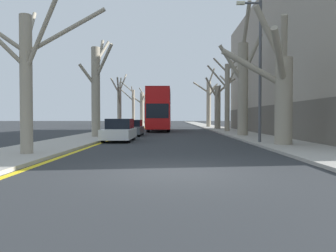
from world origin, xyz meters
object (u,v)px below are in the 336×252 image
object	(u,v)px
street_tree_right_4	(209,102)
double_decker_bus	(160,108)
street_tree_left_1	(96,87)
street_tree_right_2	(227,94)
street_tree_left_5	(146,108)
street_tree_right_0	(280,89)
parked_car_1	(132,128)
parked_car_0	(120,131)
street_tree_left_3	(133,106)
lamp_post	(258,64)
street_tree_left_2	(119,104)
street_tree_right_1	(243,83)
street_tree_right_3	(218,105)
street_tree_left_4	(142,107)
street_tree_left_0	(27,72)

from	to	relation	value
street_tree_right_4	double_decker_bus	world-z (taller)	street_tree_right_4
street_tree_left_1	street_tree_right_2	distance (m)	15.02
street_tree_left_5	street_tree_right_0	size ratio (longest dim) A/B	1.13
street_tree_left_5	parked_car_1	size ratio (longest dim) A/B	1.96
parked_car_0	street_tree_right_0	bearing A→B (deg)	-24.09
street_tree_left_5	street_tree_right_4	size ratio (longest dim) A/B	0.89
street_tree_right_2	street_tree_right_0	bearing A→B (deg)	-90.52
street_tree_left_3	lamp_post	distance (m)	29.12
street_tree_right_2	street_tree_left_2	bearing A→B (deg)	175.77
street_tree_right_2	parked_car_1	distance (m)	11.83
street_tree_left_1	street_tree_left_5	bearing A→B (deg)	90.05
street_tree_right_1	street_tree_right_4	xyz separation A→B (m)	(0.10, 24.82, -0.23)
street_tree_right_4	double_decker_bus	size ratio (longest dim) A/B	0.86
street_tree_left_1	street_tree_left_5	distance (m)	45.07
street_tree_right_0	parked_car_0	distance (m)	9.89
street_tree_left_1	street_tree_left_3	world-z (taller)	street_tree_left_1
street_tree_right_0	street_tree_right_1	size ratio (longest dim) A/B	0.72
street_tree_left_2	street_tree_right_3	size ratio (longest dim) A/B	0.97
street_tree_left_3	street_tree_left_5	world-z (taller)	street_tree_left_5
street_tree_right_3	parked_car_1	bearing A→B (deg)	-122.34
street_tree_left_1	street_tree_left_5	world-z (taller)	street_tree_left_5
street_tree_left_4	street_tree_left_3	bearing A→B (deg)	-90.98
street_tree_left_5	parked_car_0	world-z (taller)	street_tree_left_5
street_tree_left_2	lamp_post	xyz separation A→B (m)	(10.39, -16.41, 1.50)
street_tree_left_2	double_decker_bus	bearing A→B (deg)	24.31
street_tree_right_1	street_tree_right_2	xyz separation A→B (m)	(0.14, 8.29, -0.21)
double_decker_bus	street_tree_right_4	bearing A→B (deg)	63.08
street_tree_left_0	parked_car_1	size ratio (longest dim) A/B	1.49
street_tree_left_5	street_tree_right_0	distance (m)	53.30
double_decker_bus	parked_car_0	size ratio (longest dim) A/B	2.45
street_tree_left_0	street_tree_left_4	xyz separation A→B (m)	(0.17, 45.36, 0.22)
street_tree_left_2	street_tree_right_1	bearing A→B (deg)	-39.43
street_tree_right_4	street_tree_left_3	bearing A→B (deg)	-156.23
street_tree_left_0	street_tree_left_4	distance (m)	45.36
street_tree_left_5	street_tree_right_0	world-z (taller)	street_tree_left_5
street_tree_right_4	street_tree_right_0	bearing A→B (deg)	-90.20
street_tree_right_2	street_tree_left_5	bearing A→B (deg)	107.71
street_tree_left_3	street_tree_right_0	size ratio (longest dim) A/B	0.96
parked_car_0	street_tree_right_3	bearing A→B (deg)	66.24
parked_car_0	lamp_post	distance (m)	9.23
street_tree_right_3	parked_car_1	size ratio (longest dim) A/B	1.61
street_tree_right_0	street_tree_left_4	bearing A→B (deg)	104.75
street_tree_left_0	parked_car_1	bearing A→B (deg)	81.55
street_tree_right_4	parked_car_1	xyz separation A→B (m)	(-8.91, -23.51, -3.32)
street_tree_left_0	double_decker_bus	xyz separation A→B (m)	(4.06, 24.26, -0.62)
street_tree_left_4	parked_car_0	xyz separation A→B (m)	(2.00, -37.05, -2.75)
street_tree_left_5	street_tree_right_2	bearing A→B (deg)	-72.29
street_tree_left_0	lamp_post	size ratio (longest dim) A/B	0.76
street_tree_left_5	street_tree_left_2	bearing A→B (deg)	-90.11
street_tree_right_0	street_tree_left_2	bearing A→B (deg)	121.65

